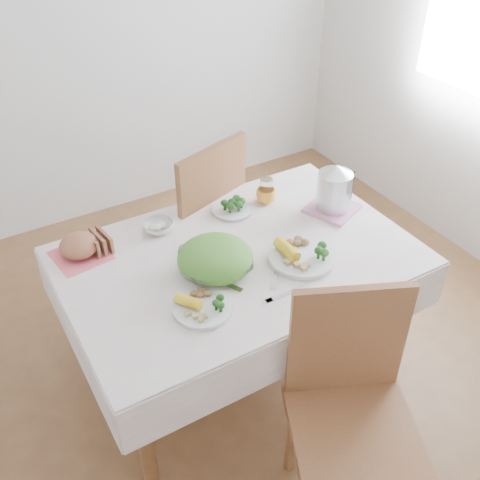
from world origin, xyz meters
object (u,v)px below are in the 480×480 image
salad_bowl (216,264)px  dinner_plate_left (203,307)px  chair_near (353,437)px  yellow_mug (266,196)px  electric_kettle (334,188)px  dining_table (239,319)px  chair_far (186,231)px  dinner_plate_right (302,257)px

salad_bowl → dinner_plate_left: size_ratio=1.26×
chair_near → yellow_mug: bearing=98.3°
electric_kettle → dining_table: bearing=-165.9°
dining_table → chair_far: (0.05, 0.65, 0.09)m
chair_far → dinner_plate_left: bearing=50.4°
chair_near → dinner_plate_right: bearing=96.5°
chair_far → dinner_plate_right: bearing=83.2°
dinner_plate_left → dinner_plate_right: dinner_plate_right is taller
chair_near → electric_kettle: (0.56, 0.89, 0.42)m
dining_table → dinner_plate_right: size_ratio=4.78×
chair_near → dinner_plate_left: bearing=141.2°
chair_far → electric_kettle: 0.88m
chair_far → dinner_plate_right: chair_far is taller
chair_near → salad_bowl: (-0.14, 0.77, 0.33)m
chair_far → dinner_plate_left: size_ratio=4.46×
chair_far → chair_near: bearing=70.0°
dinner_plate_left → electric_kettle: bearing=19.1°
dining_table → yellow_mug: bearing=41.8°
yellow_mug → chair_near: bearing=-106.2°
dinner_plate_left → electric_kettle: size_ratio=1.03×
salad_bowl → yellow_mug: 0.58m
chair_far → electric_kettle: electric_kettle is taller
dinner_plate_right → electric_kettle: size_ratio=1.28×
dinner_plate_left → yellow_mug: size_ratio=2.49×
dining_table → chair_far: 0.66m
dinner_plate_left → dinner_plate_right: bearing=6.8°
chair_far → dinner_plate_left: 0.99m
chair_near → chair_far: bearing=112.8°
yellow_mug → electric_kettle: size_ratio=0.41×
chair_near → dinner_plate_left: chair_near is taller
chair_far → yellow_mug: (0.28, -0.36, 0.33)m
dinner_plate_right → electric_kettle: bearing=34.1°
chair_near → salad_bowl: bearing=124.9°
chair_far → dinner_plate_left: chair_far is taller
yellow_mug → dinner_plate_right: bearing=-103.7°
dinner_plate_left → yellow_mug: (0.62, 0.52, 0.03)m
chair_near → dining_table: bearing=114.9°
salad_bowl → electric_kettle: electric_kettle is taller
dining_table → dinner_plate_right: dinner_plate_right is taller
chair_far → salad_bowl: bearing=56.7°
salad_bowl → dining_table: bearing=18.3°
dining_table → chair_near: chair_near is taller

